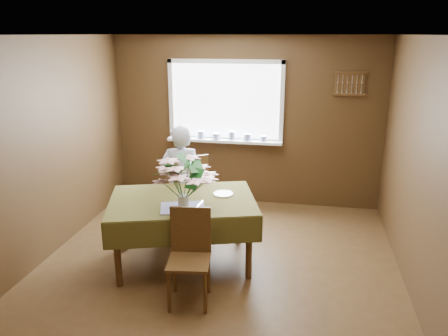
% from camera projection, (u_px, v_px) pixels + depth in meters
% --- Properties ---
extents(floor, '(4.50, 4.50, 0.00)m').
position_uv_depth(floor, '(214.00, 275.00, 4.75)').
color(floor, '#483018').
rests_on(floor, ground).
extents(ceiling, '(4.50, 4.50, 0.00)m').
position_uv_depth(ceiling, '(213.00, 35.00, 4.01)').
color(ceiling, white).
rests_on(ceiling, wall_back).
extents(wall_back, '(4.00, 0.00, 4.00)m').
position_uv_depth(wall_back, '(245.00, 122.00, 6.49)').
color(wall_back, brown).
rests_on(wall_back, floor).
extents(wall_front, '(4.00, 0.00, 4.00)m').
position_uv_depth(wall_front, '(123.00, 287.00, 2.27)').
color(wall_front, brown).
rests_on(wall_front, floor).
extents(wall_left, '(0.00, 4.50, 4.50)m').
position_uv_depth(wall_left, '(34.00, 155.00, 4.74)').
color(wall_left, brown).
rests_on(wall_left, floor).
extents(wall_right, '(0.00, 4.50, 4.50)m').
position_uv_depth(wall_right, '(426.00, 177.00, 4.02)').
color(wall_right, brown).
rests_on(wall_right, floor).
extents(window_assembly, '(1.72, 0.20, 1.22)m').
position_uv_depth(window_assembly, '(225.00, 115.00, 6.47)').
color(window_assembly, white).
rests_on(window_assembly, wall_back).
extents(spoon_rack, '(0.44, 0.05, 0.33)m').
position_uv_depth(spoon_rack, '(350.00, 84.00, 6.02)').
color(spoon_rack, '#55391B').
rests_on(spoon_rack, wall_back).
extents(dining_table, '(1.84, 1.50, 0.78)m').
position_uv_depth(dining_table, '(183.00, 207.00, 4.82)').
color(dining_table, '#55391B').
rests_on(dining_table, floor).
extents(chair_far, '(0.63, 0.63, 1.05)m').
position_uv_depth(chair_far, '(189.00, 190.00, 5.65)').
color(chair_far, '#55391B').
rests_on(chair_far, floor).
extents(chair_near, '(0.44, 0.45, 0.92)m').
position_uv_depth(chair_near, '(190.00, 251.00, 4.20)').
color(chair_near, '#55391B').
rests_on(chair_near, floor).
extents(seated_woman, '(0.59, 0.46, 1.45)m').
position_uv_depth(seated_woman, '(181.00, 182.00, 5.50)').
color(seated_woman, white).
rests_on(seated_woman, floor).
extents(flower_bouquet, '(0.59, 0.59, 0.51)m').
position_uv_depth(flower_bouquet, '(183.00, 178.00, 4.44)').
color(flower_bouquet, white).
rests_on(flower_bouquet, dining_table).
extents(side_plate, '(0.31, 0.31, 0.01)m').
position_uv_depth(side_plate, '(223.00, 194.00, 4.93)').
color(side_plate, white).
rests_on(side_plate, dining_table).
extents(table_knife, '(0.04, 0.20, 0.00)m').
position_uv_depth(table_knife, '(200.00, 204.00, 4.63)').
color(table_knife, silver).
rests_on(table_knife, dining_table).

